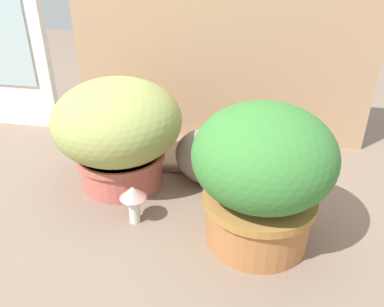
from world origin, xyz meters
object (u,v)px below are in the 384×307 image
at_px(cat, 215,155).
at_px(mushroom_ornament_red, 125,168).
at_px(grass_planter, 118,130).
at_px(mushroom_ornament_pink, 133,197).
at_px(leafy_planter, 262,173).

relative_size(cat, mushroom_ornament_red, 2.69).
distance_m(grass_planter, mushroom_ornament_red, 0.14).
bearing_deg(grass_planter, mushroom_ornament_pink, -61.36).
height_order(grass_planter, leafy_planter, leafy_planter).
xyz_separation_m(grass_planter, cat, (0.34, 0.06, -0.10)).
height_order(leafy_planter, mushroom_ornament_pink, leafy_planter).
relative_size(grass_planter, mushroom_ornament_red, 3.22).
distance_m(leafy_planter, cat, 0.35).
relative_size(leafy_planter, cat, 1.14).
height_order(grass_planter, cat, grass_planter).
height_order(cat, mushroom_ornament_pink, cat).
distance_m(leafy_planter, mushroom_ornament_red, 0.51).
xyz_separation_m(leafy_planter, cat, (-0.17, 0.28, -0.11)).
bearing_deg(mushroom_ornament_pink, cat, 51.57).
relative_size(leafy_planter, mushroom_ornament_pink, 3.22).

